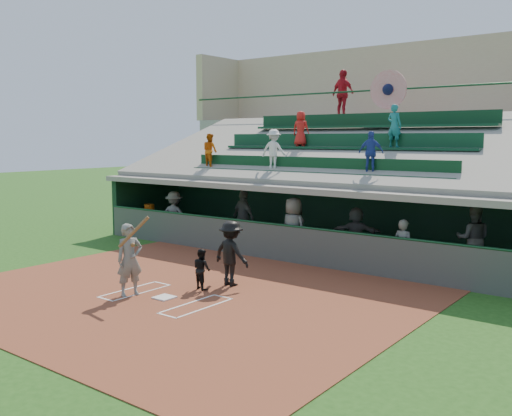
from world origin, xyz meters
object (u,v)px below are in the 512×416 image
Objects in this scene: home_plate at (164,297)px; water_cooler at (149,209)px; batter_at_plate at (130,259)px; white_table at (151,224)px; catcher at (202,269)px.

home_plate is 9.14m from water_cooler.
batter_at_plate reaches higher than white_table.
catcher is 2.60× the size of water_cooler.
white_table is (-6.08, 6.19, -0.46)m from batter_at_plate.
batter_at_plate is 8.69m from white_table.
batter_at_plate is at bearing -60.45° from white_table.
water_cooler reaches higher than catcher.
batter_at_plate reaches higher than home_plate.
catcher reaches higher than white_table.
batter_at_plate reaches higher than water_cooler.
home_plate is at bearing 97.52° from catcher.
batter_at_plate is 8.70m from water_cooler.
water_cooler is at bearing 134.91° from batter_at_plate.
catcher is 8.47m from white_table.
catcher is 8.53m from water_cooler.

